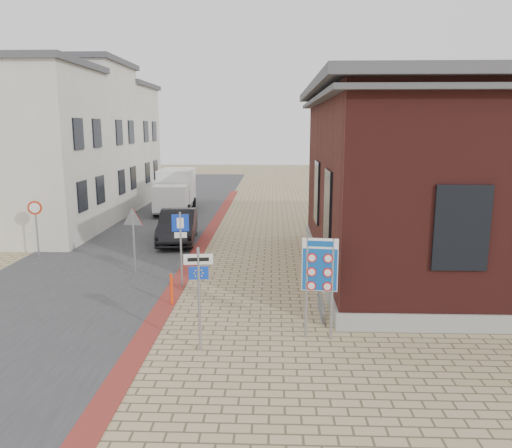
% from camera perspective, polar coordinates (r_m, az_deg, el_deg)
% --- Properties ---
extents(ground, '(120.00, 120.00, 0.00)m').
position_cam_1_polar(ground, '(12.71, -3.95, -13.64)').
color(ground, tan).
rests_on(ground, ground).
extents(road_strip, '(7.00, 60.00, 0.02)m').
position_cam_1_polar(road_strip, '(27.84, -12.07, -0.18)').
color(road_strip, '#38383A').
rests_on(road_strip, ground).
extents(curb_strip, '(0.60, 40.00, 0.02)m').
position_cam_1_polar(curb_strip, '(22.37, -6.42, -2.71)').
color(curb_strip, maroon).
rests_on(curb_strip, ground).
extents(brick_building, '(13.00, 13.00, 6.80)m').
position_cam_1_polar(brick_building, '(20.12, 24.71, 4.85)').
color(brick_building, gray).
rests_on(brick_building, ground).
extents(townhouse_near, '(7.40, 6.40, 8.30)m').
position_cam_1_polar(townhouse_near, '(26.52, -25.74, 7.50)').
color(townhouse_near, beige).
rests_on(townhouse_near, ground).
extents(townhouse_mid, '(7.40, 6.40, 9.10)m').
position_cam_1_polar(townhouse_mid, '(31.94, -20.81, 9.00)').
color(townhouse_mid, beige).
rests_on(townhouse_mid, ground).
extents(townhouse_far, '(7.40, 6.40, 8.30)m').
position_cam_1_polar(townhouse_far, '(37.56, -17.23, 8.81)').
color(townhouse_far, beige).
rests_on(townhouse_far, ground).
extents(bike_rack, '(0.08, 1.80, 0.60)m').
position_cam_1_polar(bike_rack, '(14.65, 7.44, -9.18)').
color(bike_rack, slate).
rests_on(bike_rack, ground).
extents(sedan, '(2.02, 4.69, 1.50)m').
position_cam_1_polar(sedan, '(23.58, -8.92, -0.24)').
color(sedan, black).
rests_on(sedan, ground).
extents(box_truck, '(2.37, 5.17, 2.66)m').
position_cam_1_polar(box_truck, '(31.82, -9.20, 3.79)').
color(box_truck, slate).
rests_on(box_truck, ground).
extents(border_sign, '(0.89, 0.15, 2.62)m').
position_cam_1_polar(border_sign, '(12.52, 7.30, -4.94)').
color(border_sign, gray).
rests_on(border_sign, ground).
extents(essen_sign, '(0.68, 0.14, 2.55)m').
position_cam_1_polar(essen_sign, '(11.89, -6.55, -6.70)').
color(essen_sign, gray).
rests_on(essen_sign, ground).
extents(parking_sign, '(0.56, 0.13, 2.56)m').
position_cam_1_polar(parking_sign, '(16.66, -8.61, -1.40)').
color(parking_sign, gray).
rests_on(parking_sign, ground).
extents(yield_sign, '(0.86, 0.15, 2.41)m').
position_cam_1_polar(yield_sign, '(18.53, -13.86, -0.07)').
color(yield_sign, gray).
rests_on(yield_sign, ground).
extents(speed_sign, '(0.56, 0.14, 2.39)m').
position_cam_1_polar(speed_sign, '(22.01, -23.85, 0.41)').
color(speed_sign, gray).
rests_on(speed_sign, ground).
extents(bollard, '(0.11, 0.11, 0.98)m').
position_cam_1_polar(bollard, '(15.38, -9.63, -7.37)').
color(bollard, '#FF3F0D').
rests_on(bollard, ground).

